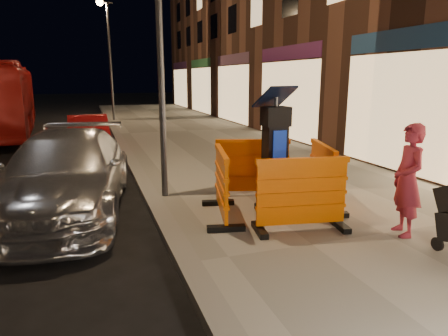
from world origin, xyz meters
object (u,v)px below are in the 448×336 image
object	(u,v)px
barrier_bldgside	(322,175)
car_silver	(70,211)
parking_kiosk	(275,154)
bus_doubledecker	(0,135)
car_red	(90,151)
barrier_front	(302,195)
man	(408,180)
barrier_kerbside	(222,184)
barrier_back	(252,168)

from	to	relation	value
barrier_bldgside	car_silver	size ratio (longest dim) A/B	0.29
parking_kiosk	bus_doubledecker	distance (m)	14.87
car_red	barrier_front	bearing A→B (deg)	-72.59
barrier_bldgside	car_silver	distance (m)	4.70
car_red	man	world-z (taller)	man
parking_kiosk	bus_doubledecker	size ratio (longest dim) A/B	0.18
barrier_kerbside	man	xyz separation A→B (m)	(2.32, -1.58, 0.26)
barrier_front	barrier_back	distance (m)	1.90
barrier_back	barrier_bldgside	distance (m)	1.34
barrier_kerbside	car_red	size ratio (longest dim) A/B	0.40
parking_kiosk	car_red	size ratio (longest dim) A/B	0.56
car_red	bus_doubledecker	xyz separation A→B (m)	(-3.62, 5.30, 0.00)
car_red	bus_doubledecker	distance (m)	6.42
barrier_kerbside	man	distance (m)	2.82
car_silver	parking_kiosk	bearing A→B (deg)	-16.71
barrier_kerbside	car_red	bearing A→B (deg)	26.61
barrier_front	car_red	bearing A→B (deg)	117.80
barrier_kerbside	car_silver	size ratio (longest dim) A/B	0.29
barrier_bldgside	man	size ratio (longest dim) A/B	0.87
barrier_kerbside	barrier_bldgside	distance (m)	1.90
car_red	man	distance (m)	10.55
bus_doubledecker	man	world-z (taller)	man
barrier_bldgside	man	world-z (taller)	man
barrier_front	car_silver	xyz separation A→B (m)	(-3.41, 2.55, -0.71)
parking_kiosk	car_red	bearing A→B (deg)	124.82
barrier_front	man	xyz separation A→B (m)	(1.37, -0.63, 0.26)
parking_kiosk	man	size ratio (longest dim) A/B	1.22
bus_doubledecker	man	size ratio (longest dim) A/B	6.61
barrier_back	man	bearing A→B (deg)	-44.29
barrier_back	car_red	bearing A→B (deg)	130.31
barrier_front	barrier_back	bearing A→B (deg)	99.40
barrier_back	car_silver	bearing A→B (deg)	-173.42
barrier_front	car_red	distance (m)	9.44
parking_kiosk	barrier_kerbside	xyz separation A→B (m)	(-0.95, 0.00, -0.45)
parking_kiosk	car_red	xyz separation A→B (m)	(-2.97, 7.98, -1.16)
car_silver	man	distance (m)	5.82
barrier_front	barrier_back	xyz separation A→B (m)	(0.00, 1.90, 0.00)
barrier_back	barrier_bldgside	bearing A→B (deg)	-27.60
car_silver	bus_doubledecker	bearing A→B (deg)	113.69
barrier_back	man	size ratio (longest dim) A/B	0.87
barrier_front	bus_doubledecker	world-z (taller)	bus_doubledecker
barrier_front	barrier_bldgside	distance (m)	1.34
barrier_front	car_red	size ratio (longest dim) A/B	0.40
barrier_back	car_silver	xyz separation A→B (m)	(-3.41, 0.65, -0.71)
barrier_front	barrier_bldgside	size ratio (longest dim) A/B	1.00
barrier_front	man	size ratio (longest dim) A/B	0.87
parking_kiosk	barrier_front	bearing A→B (deg)	-75.60
barrier_bldgside	car_silver	xyz separation A→B (m)	(-4.36, 1.60, -0.71)
car_silver	car_red	xyz separation A→B (m)	(0.44, 6.38, 0.00)
car_silver	man	bearing A→B (deg)	-25.27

